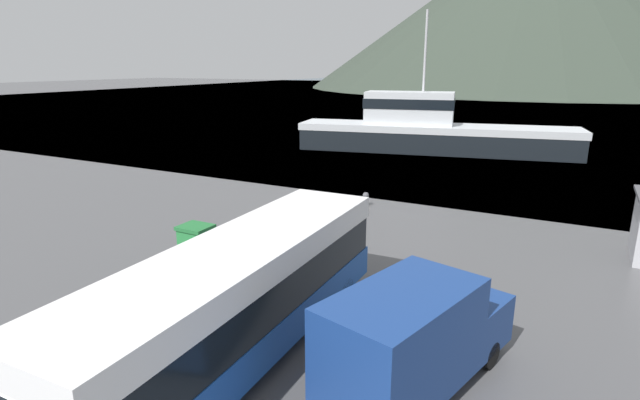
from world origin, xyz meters
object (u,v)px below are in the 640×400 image
(delivery_van, at_px, (415,336))
(fishing_boat, at_px, (429,130))
(storage_bin, at_px, (196,243))
(tour_bus, at_px, (240,295))
(small_boat, at_px, (380,133))

(delivery_van, bearing_deg, fishing_boat, 120.19)
(fishing_boat, bearing_deg, storage_bin, -13.58)
(tour_bus, distance_m, fishing_boat, 33.35)
(delivery_van, relative_size, fishing_boat, 0.25)
(tour_bus, xyz_separation_m, storage_bin, (-5.49, 4.57, -1.04))
(delivery_van, distance_m, small_boat, 41.36)
(delivery_van, distance_m, fishing_boat, 33.43)
(storage_bin, xyz_separation_m, small_boat, (-5.84, 34.51, -0.25))
(delivery_van, xyz_separation_m, storage_bin, (-9.79, 3.77, -0.66))
(tour_bus, relative_size, small_boat, 2.05)
(tour_bus, bearing_deg, storage_bin, 138.72)
(fishing_boat, relative_size, storage_bin, 16.77)
(small_boat, bearing_deg, delivery_van, 176.34)
(small_boat, bearing_deg, fishing_boat, -157.33)
(tour_bus, xyz_separation_m, delivery_van, (4.30, 0.80, -0.38))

